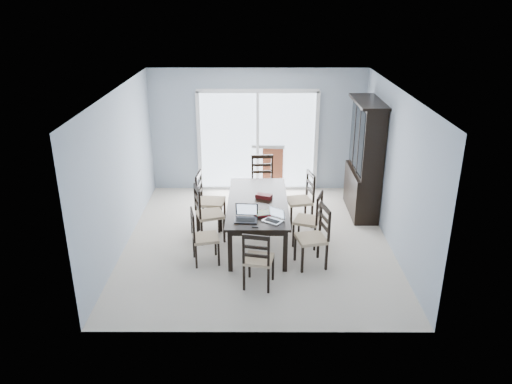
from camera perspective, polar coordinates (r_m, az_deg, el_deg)
floor at (r=8.70m, az=0.19°, el=-5.59°), size 5.00×5.00×0.00m
ceiling at (r=7.84m, az=0.21°, el=11.50°), size 5.00×5.00×0.00m
back_wall at (r=10.57m, az=0.19°, el=7.03°), size 4.50×0.02×2.60m
wall_left at (r=8.48m, az=-15.20°, el=2.43°), size 0.02×5.00×2.60m
wall_right at (r=8.49m, az=15.58°, el=2.40°), size 0.02×5.00×2.60m
balcony at (r=11.93m, az=0.18°, el=2.00°), size 4.50×2.00×0.10m
railing at (r=12.70m, az=0.18°, el=6.08°), size 4.50×0.06×1.10m
dining_table at (r=8.41m, az=0.19°, el=-1.52°), size 1.00×2.20×0.75m
china_hutch at (r=9.65m, az=12.31°, el=3.63°), size 0.50×1.38×2.20m
sliding_door at (r=10.61m, az=0.19°, el=5.88°), size 2.52×0.05×2.18m
chair_left_near at (r=7.85m, az=-6.47°, el=-4.47°), size 0.48×0.47×1.04m
chair_left_mid at (r=8.53m, az=-5.95°, el=-1.78°), size 0.55×0.54×1.15m
chair_left_far at (r=9.02m, az=-5.77°, el=-0.24°), size 0.50×0.49×1.19m
chair_right_near at (r=7.77m, az=7.04°, el=-4.32°), size 0.52×0.51×1.14m
chair_right_mid at (r=8.38m, az=6.52°, el=-2.51°), size 0.53×0.52×1.08m
chair_right_far at (r=9.11m, az=5.53°, el=-0.14°), size 0.53×0.52×1.16m
chair_end_near at (r=7.13m, az=0.17°, el=-7.15°), size 0.47×0.48×1.05m
chair_end_far at (r=9.92m, az=0.75°, el=1.89°), size 0.47×0.48×1.17m
laptop_dark at (r=7.65m, az=-1.16°, el=-2.91°), size 0.37×0.27×0.24m
laptop_silver at (r=7.64m, az=1.90°, el=-3.05°), size 0.35×0.33×0.20m
book_stack at (r=7.86m, az=0.78°, el=-2.48°), size 0.31×0.27×0.04m
cell_phone at (r=7.47m, az=-0.09°, el=-4.00°), size 0.10×0.05×0.01m
game_box at (r=8.49m, az=0.90°, el=-0.49°), size 0.30×0.22×0.07m
hot_tub at (r=11.61m, az=-1.24°, el=4.26°), size 2.08×1.89×0.99m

